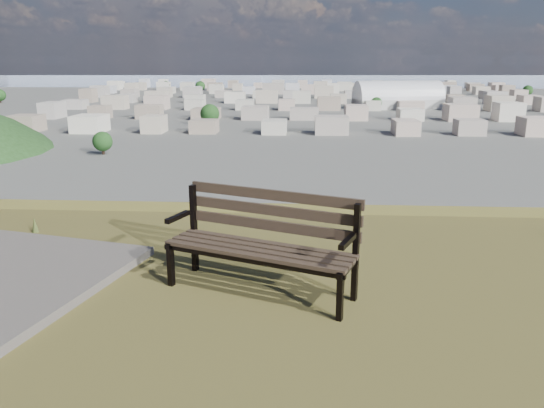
{
  "coord_description": "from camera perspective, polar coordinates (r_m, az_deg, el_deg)",
  "views": [
    {
      "loc": [
        -0.62,
        -3.04,
        27.05
      ],
      "look_at": [
        -0.99,
        3.4,
        25.3
      ],
      "focal_mm": 35.0,
      "sensor_mm": 36.0,
      "label": 1
    }
  ],
  "objects": [
    {
      "name": "bay_water",
      "position": [
        903.45,
        3.51,
        13.44
      ],
      "size": [
        2400.0,
        700.0,
        0.12
      ],
      "primitive_type": "cube",
      "color": "#8390A6",
      "rests_on": "ground"
    },
    {
      "name": "far_hills",
      "position": [
        1407.26,
        0.95,
        15.11
      ],
      "size": [
        2050.0,
        340.0,
        60.0
      ],
      "color": "#8E9BB1",
      "rests_on": "ground"
    },
    {
      "name": "arena",
      "position": [
        322.55,
        13.34,
        10.84
      ],
      "size": [
        52.33,
        30.17,
        20.76
      ],
      "rotation": [
        0.0,
        0.0,
        0.2
      ],
      "color": "#B5B5B1",
      "rests_on": "ground"
    },
    {
      "name": "city_blocks",
      "position": [
        398.18,
        3.53,
        11.76
      ],
      "size": [
        395.0,
        361.0,
        7.0
      ],
      "color": "silver",
      "rests_on": "ground"
    },
    {
      "name": "city_trees",
      "position": [
        323.84,
        -1.23,
        11.24
      ],
      "size": [
        406.52,
        387.2,
        9.98
      ],
      "color": "#2E2117",
      "rests_on": "ground"
    },
    {
      "name": "park_bench",
      "position": [
        4.8,
        -0.91,
        -3.54
      ],
      "size": [
        1.8,
        1.14,
        0.9
      ],
      "rotation": [
        0.0,
        0.0,
        -0.38
      ],
      "color": "#3B2B22",
      "rests_on": "hilltop_mesa"
    }
  ]
}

